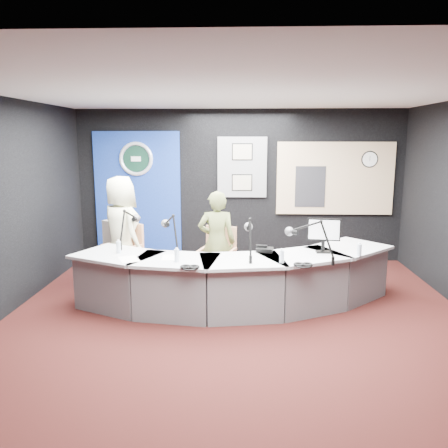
{
  "coord_description": "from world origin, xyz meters",
  "views": [
    {
      "loc": [
        0.03,
        -5.32,
        2.27
      ],
      "look_at": [
        -0.2,
        0.8,
        1.1
      ],
      "focal_mm": 36.0,
      "sensor_mm": 36.0,
      "label": 1
    }
  ],
  "objects_px": {
    "broadcast_desk": "(234,280)",
    "armchair_right": "(217,264)",
    "armchair_left": "(123,256)",
    "person_woman": "(217,242)",
    "person_man": "(122,231)"
  },
  "relations": [
    {
      "from": "broadcast_desk",
      "to": "armchair_right",
      "type": "bearing_deg",
      "value": 114.34
    },
    {
      "from": "broadcast_desk",
      "to": "armchair_left",
      "type": "height_order",
      "value": "armchair_left"
    },
    {
      "from": "armchair_left",
      "to": "person_woman",
      "type": "height_order",
      "value": "person_woman"
    },
    {
      "from": "armchair_right",
      "to": "armchair_left",
      "type": "bearing_deg",
      "value": -174.86
    },
    {
      "from": "broadcast_desk",
      "to": "person_man",
      "type": "relative_size",
      "value": 2.63
    },
    {
      "from": "broadcast_desk",
      "to": "armchair_right",
      "type": "relative_size",
      "value": 5.28
    },
    {
      "from": "broadcast_desk",
      "to": "person_woman",
      "type": "bearing_deg",
      "value": 114.34
    },
    {
      "from": "armchair_right",
      "to": "person_woman",
      "type": "xyz_separation_m",
      "value": [
        0.0,
        0.0,
        0.33
      ]
    },
    {
      "from": "broadcast_desk",
      "to": "armchair_left",
      "type": "xyz_separation_m",
      "value": [
        -1.76,
        0.86,
        0.08
      ]
    },
    {
      "from": "armchair_left",
      "to": "person_woman",
      "type": "bearing_deg",
      "value": 27.24
    },
    {
      "from": "broadcast_desk",
      "to": "armchair_left",
      "type": "distance_m",
      "value": 1.96
    },
    {
      "from": "person_woman",
      "to": "armchair_left",
      "type": "bearing_deg",
      "value": -11.31
    },
    {
      "from": "broadcast_desk",
      "to": "armchair_right",
      "type": "xyz_separation_m",
      "value": [
        -0.27,
        0.6,
        0.05
      ]
    },
    {
      "from": "person_man",
      "to": "person_woman",
      "type": "xyz_separation_m",
      "value": [
        1.49,
        -0.27,
        -0.1
      ]
    },
    {
      "from": "armchair_right",
      "to": "person_man",
      "type": "relative_size",
      "value": 0.5
    }
  ]
}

